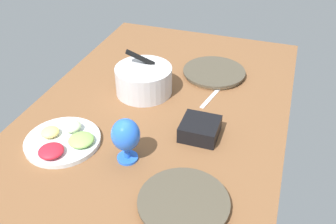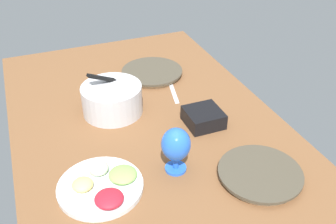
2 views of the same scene
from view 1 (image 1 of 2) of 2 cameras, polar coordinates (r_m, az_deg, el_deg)
ground_plane at (r=157.40cm, az=-1.31°, el=0.07°), size 160.00×104.00×4.00cm
dinner_plate_left at (r=116.21cm, az=2.39°, el=-13.70°), size 28.08×28.08×2.59cm
dinner_plate_right at (r=179.95cm, az=7.03°, el=5.98°), size 29.46×29.46×2.56cm
mixing_bowl at (r=163.47cm, az=-3.72°, el=5.03°), size 24.71×24.71×18.40cm
fruit_platter at (r=141.78cm, az=-15.66°, el=-4.17°), size 27.70×27.70×5.44cm
hurricane_glass_blue at (r=125.74cm, az=-6.46°, el=-3.66°), size 9.85×9.85×16.71cm
square_bowl_black at (r=140.00cm, az=4.90°, el=-2.46°), size 13.89×13.89×6.15cm
fork_by_right_plate at (r=163.20cm, az=6.54°, el=2.23°), size 17.98×5.53×0.60cm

